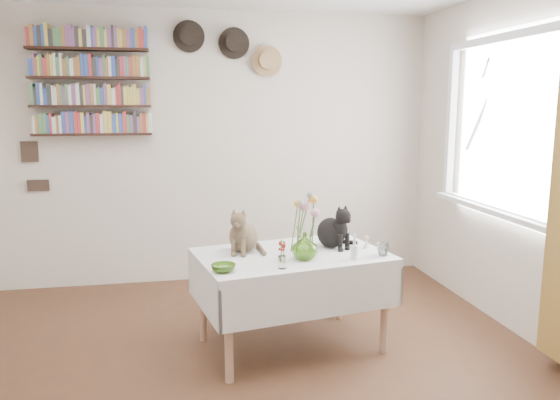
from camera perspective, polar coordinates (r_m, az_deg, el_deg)
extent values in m
cube|color=brown|center=(3.33, -2.49, -20.17)|extent=(4.04, 4.54, 0.04)
cube|color=beige|center=(5.16, -6.42, 5.38)|extent=(4.04, 0.04, 2.54)
cube|color=white|center=(4.37, 22.26, 7.20)|extent=(0.01, 1.40, 1.20)
cube|color=white|center=(4.39, 22.81, 15.42)|extent=(0.06, 1.52, 0.06)
cube|color=white|center=(4.44, 21.73, -0.94)|extent=(0.06, 1.52, 0.06)
cube|color=white|center=(5.00, 17.65, 7.71)|extent=(0.06, 0.06, 1.20)
cube|color=white|center=(4.42, 21.40, -0.96)|extent=(0.12, 1.50, 0.04)
cube|color=white|center=(3.70, 1.23, -5.99)|extent=(1.37, 1.01, 0.05)
cylinder|color=tan|center=(3.35, -5.38, -13.77)|extent=(0.05, 0.05, 0.61)
cylinder|color=tan|center=(3.77, 10.88, -11.15)|extent=(0.05, 0.05, 0.61)
cylinder|color=tan|center=(3.93, -8.05, -10.22)|extent=(0.05, 0.05, 0.61)
cylinder|color=tan|center=(4.29, 6.26, -8.42)|extent=(0.05, 0.05, 0.61)
imported|color=#8BC149|center=(3.53, 2.61, -4.83)|extent=(0.20, 0.20, 0.18)
imported|color=#8BC149|center=(3.30, -5.94, -7.08)|extent=(0.16, 0.16, 0.05)
imported|color=white|center=(3.69, 10.71, -5.09)|extent=(0.11, 0.11, 0.09)
cylinder|color=white|center=(3.56, 7.76, -5.45)|extent=(0.05, 0.05, 0.09)
cylinder|color=white|center=(3.54, 7.79, -4.14)|extent=(0.02, 0.02, 0.07)
cylinder|color=white|center=(3.35, 0.22, -6.51)|extent=(0.05, 0.05, 0.08)
cone|color=white|center=(3.86, 9.03, -4.51)|extent=(0.05, 0.05, 0.07)
sphere|color=beige|center=(3.85, 9.05, -3.90)|extent=(0.03, 0.03, 0.03)
cylinder|color=#4C7233|center=(3.51, 2.11, -3.04)|extent=(0.01, 0.01, 0.30)
sphere|color=pink|center=(3.48, 2.13, -0.63)|extent=(0.07, 0.07, 0.07)
cylinder|color=#4C7233|center=(3.50, 3.34, -3.42)|extent=(0.01, 0.01, 0.26)
sphere|color=pink|center=(3.47, 3.36, -1.33)|extent=(0.06, 0.06, 0.06)
cylinder|color=#4C7233|center=(3.54, 3.46, -2.59)|extent=(0.01, 0.01, 0.34)
sphere|color=#F7A93A|center=(3.51, 3.49, 0.12)|extent=(0.06, 0.06, 0.06)
cylinder|color=#4C7233|center=(3.53, 1.52, -2.88)|extent=(0.01, 0.01, 0.31)
sphere|color=#F7A93A|center=(3.50, 1.54, -0.40)|extent=(0.05, 0.05, 0.05)
cylinder|color=#4C7233|center=(3.54, 2.44, -2.33)|extent=(0.01, 0.01, 0.37)
sphere|color=#999E93|center=(3.51, 2.46, 0.62)|extent=(0.04, 0.04, 0.04)
cylinder|color=#4C7233|center=(3.46, 1.94, -2.96)|extent=(0.01, 0.01, 0.33)
sphere|color=#999E93|center=(3.43, 1.96, -0.27)|extent=(0.04, 0.04, 0.04)
cube|color=black|center=(5.07, -18.93, 6.53)|extent=(1.00, 0.16, 0.02)
cube|color=black|center=(5.06, -19.08, 9.24)|extent=(1.00, 0.16, 0.02)
cube|color=black|center=(5.07, -19.23, 11.95)|extent=(1.00, 0.16, 0.02)
cube|color=black|center=(5.08, -19.39, 14.65)|extent=(1.00, 0.16, 0.02)
cylinder|color=black|center=(5.10, -9.51, 16.51)|extent=(0.28, 0.02, 0.28)
cylinder|color=black|center=(5.06, -9.49, 16.56)|extent=(0.16, 0.08, 0.16)
cylinder|color=black|center=(5.13, -4.84, 16.01)|extent=(0.28, 0.02, 0.28)
cylinder|color=black|center=(5.09, -4.79, 16.06)|extent=(0.16, 0.08, 0.16)
cylinder|color=#AE7E54|center=(5.15, -1.39, 14.33)|extent=(0.28, 0.02, 0.28)
cylinder|color=#AE7E54|center=(5.12, -1.31, 14.37)|extent=(0.16, 0.08, 0.16)
cube|color=#38281E|center=(5.25, -24.71, 4.61)|extent=(0.14, 0.02, 0.18)
cube|color=#38281E|center=(5.27, -23.95, 1.39)|extent=(0.18, 0.02, 0.10)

